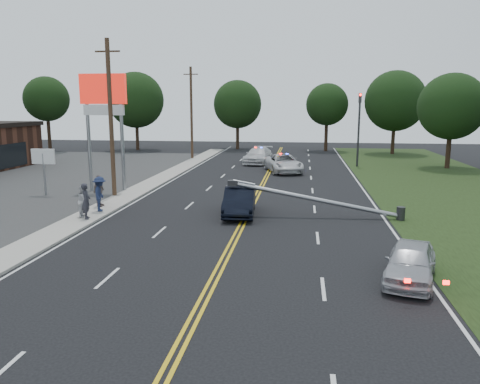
# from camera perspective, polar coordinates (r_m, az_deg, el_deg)

# --- Properties ---
(ground) EXTENTS (120.00, 120.00, 0.00)m
(ground) POSITION_cam_1_polar(r_m,az_deg,el_deg) (17.94, -2.19, -8.73)
(ground) COLOR black
(ground) RESTS_ON ground
(sidewalk) EXTENTS (1.80, 70.00, 0.12)m
(sidewalk) POSITION_cam_1_polar(r_m,az_deg,el_deg) (29.57, -15.07, -1.26)
(sidewalk) COLOR #A19B91
(sidewalk) RESTS_ON ground
(centerline_yellow) EXTENTS (0.36, 80.00, 0.00)m
(centerline_yellow) POSITION_cam_1_polar(r_m,az_deg,el_deg) (27.49, 1.33, -1.87)
(centerline_yellow) COLOR gold
(centerline_yellow) RESTS_ON ground
(pylon_sign) EXTENTS (3.20, 0.35, 8.00)m
(pylon_sign) POSITION_cam_1_polar(r_m,az_deg,el_deg) (33.49, -16.29, 10.26)
(pylon_sign) COLOR gray
(pylon_sign) RESTS_ON ground
(small_sign) EXTENTS (1.60, 0.14, 3.10)m
(small_sign) POSITION_cam_1_polar(r_m,az_deg,el_deg) (33.49, -22.84, 3.57)
(small_sign) COLOR gray
(small_sign) RESTS_ON ground
(traffic_signal) EXTENTS (0.28, 0.41, 7.05)m
(traffic_signal) POSITION_cam_1_polar(r_m,az_deg,el_deg) (47.03, 14.30, 8.13)
(traffic_signal) COLOR #2D2D30
(traffic_signal) RESTS_ON ground
(fallen_streetlight) EXTENTS (9.36, 0.44, 1.91)m
(fallen_streetlight) POSITION_cam_1_polar(r_m,az_deg,el_deg) (25.22, 10.34, -1.07)
(fallen_streetlight) COLOR #2D2D30
(fallen_streetlight) RESTS_ON ground
(utility_pole_mid) EXTENTS (1.60, 0.28, 10.00)m
(utility_pole_mid) POSITION_cam_1_polar(r_m,az_deg,el_deg) (31.15, -15.48, 8.63)
(utility_pole_mid) COLOR #382619
(utility_pole_mid) RESTS_ON ground
(utility_pole_far) EXTENTS (1.60, 0.28, 10.00)m
(utility_pole_far) POSITION_cam_1_polar(r_m,az_deg,el_deg) (52.12, -5.94, 9.57)
(utility_pole_far) COLOR #382619
(utility_pole_far) RESTS_ON ground
(tree_4) EXTENTS (5.63, 5.63, 9.52)m
(tree_4) POSITION_cam_1_polar(r_m,az_deg,el_deg) (65.21, -22.52, 10.43)
(tree_4) COLOR black
(tree_4) RESTS_ON ground
(tree_5) EXTENTS (7.31, 7.31, 10.24)m
(tree_5) POSITION_cam_1_polar(r_m,az_deg,el_deg) (64.31, -12.58, 10.88)
(tree_5) COLOR black
(tree_5) RESTS_ON ground
(tree_6) EXTENTS (6.44, 6.44, 9.26)m
(tree_6) POSITION_cam_1_polar(r_m,az_deg,el_deg) (64.04, -0.30, 10.64)
(tree_6) COLOR black
(tree_6) RESTS_ON ground
(tree_7) EXTENTS (5.41, 5.41, 8.72)m
(tree_7) POSITION_cam_1_polar(r_m,az_deg,el_deg) (62.40, 10.57, 10.43)
(tree_7) COLOR black
(tree_7) RESTS_ON ground
(tree_8) EXTENTS (7.31, 7.31, 10.07)m
(tree_8) POSITION_cam_1_polar(r_m,az_deg,el_deg) (60.68, 18.40, 10.48)
(tree_8) COLOR black
(tree_8) RESTS_ON ground
(tree_9) EXTENTS (6.18, 6.18, 8.89)m
(tree_9) POSITION_cam_1_polar(r_m,az_deg,el_deg) (48.47, 24.42, 9.47)
(tree_9) COLOR black
(tree_9) RESTS_ON ground
(crashed_sedan) EXTENTS (1.93, 4.72, 1.52)m
(crashed_sedan) POSITION_cam_1_polar(r_m,az_deg,el_deg) (25.57, -0.05, -1.10)
(crashed_sedan) COLOR black
(crashed_sedan) RESTS_ON ground
(waiting_sedan) EXTENTS (2.60, 4.19, 1.33)m
(waiting_sedan) POSITION_cam_1_polar(r_m,az_deg,el_deg) (17.08, 20.07, -8.03)
(waiting_sedan) COLOR #B0B1B8
(waiting_sedan) RESTS_ON ground
(emergency_a) EXTENTS (4.03, 6.19, 1.58)m
(emergency_a) POSITION_cam_1_polar(r_m,az_deg,el_deg) (42.15, 5.33, 3.51)
(emergency_a) COLOR silver
(emergency_a) RESTS_ON ground
(emergency_b) EXTENTS (2.95, 5.89, 1.64)m
(emergency_b) POSITION_cam_1_polar(r_m,az_deg,el_deg) (48.30, 2.25, 4.47)
(emergency_b) COLOR silver
(emergency_b) RESTS_ON ground
(bystander_a) EXTENTS (0.66, 0.79, 1.86)m
(bystander_a) POSITION_cam_1_polar(r_m,az_deg,el_deg) (25.39, -18.25, -1.05)
(bystander_a) COLOR #292830
(bystander_a) RESTS_ON sidewalk
(bystander_b) EXTENTS (0.77, 0.91, 1.67)m
(bystander_b) POSITION_cam_1_polar(r_m,az_deg,el_deg) (25.98, -18.48, -1.02)
(bystander_b) COLOR #BBBBC0
(bystander_b) RESTS_ON sidewalk
(bystander_c) EXTENTS (1.05, 1.40, 1.94)m
(bystander_c) POSITION_cam_1_polar(r_m,az_deg,el_deg) (26.98, -16.71, -0.22)
(bystander_c) COLOR #1B2545
(bystander_c) RESTS_ON sidewalk
(bystander_d) EXTENTS (0.51, 1.10, 1.83)m
(bystander_d) POSITION_cam_1_polar(r_m,az_deg,el_deg) (28.27, -16.83, 0.14)
(bystander_d) COLOR #5E504B
(bystander_d) RESTS_ON sidewalk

